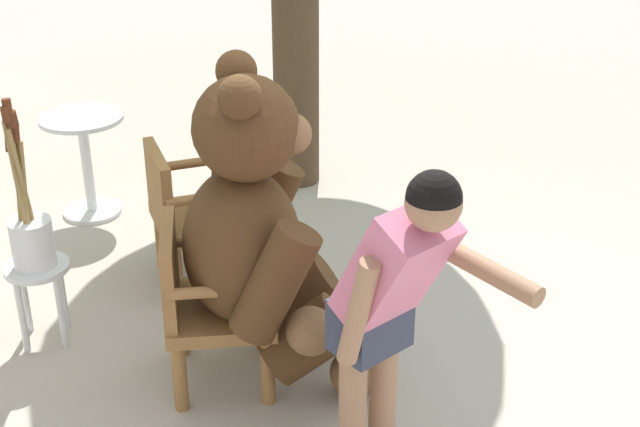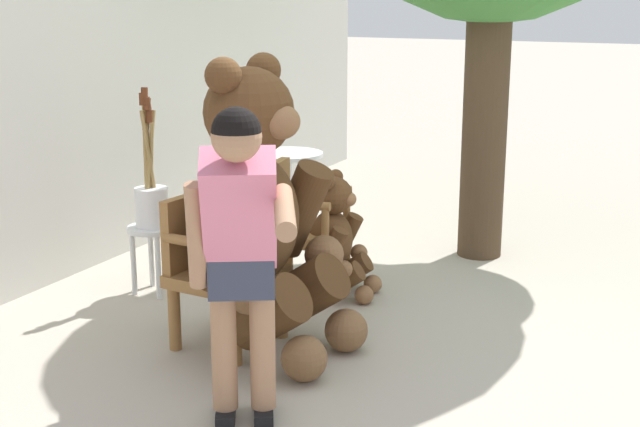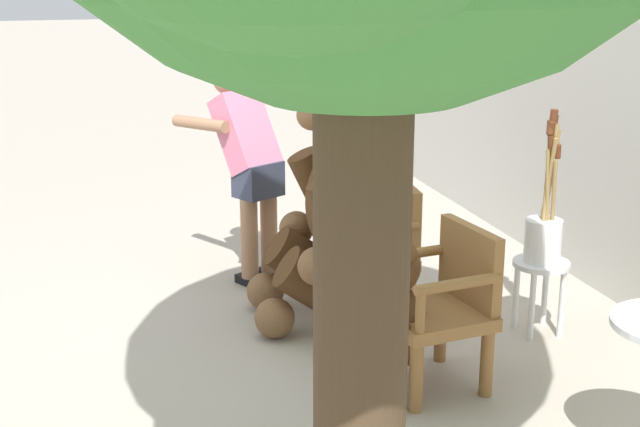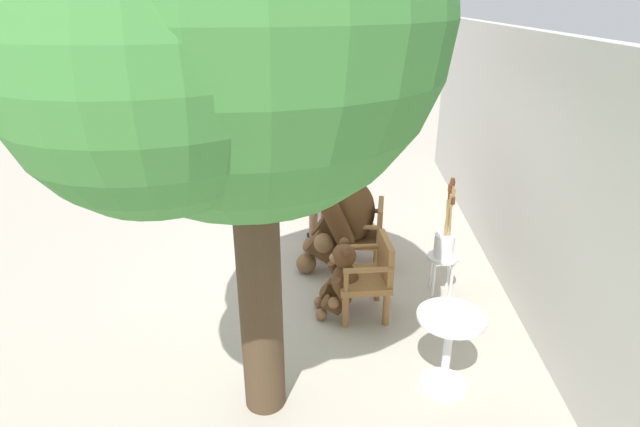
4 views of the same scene
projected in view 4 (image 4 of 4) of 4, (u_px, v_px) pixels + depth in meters
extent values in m
plane|color=#B2A899|center=(303.00, 286.00, 5.83)|extent=(60.00, 60.00, 0.00)
cube|color=beige|center=(532.00, 176.00, 5.17)|extent=(10.00, 0.16, 2.80)
cube|color=olive|center=(360.00, 237.00, 6.10)|extent=(0.61, 0.57, 0.07)
cylinder|color=olive|center=(345.00, 244.00, 6.43)|extent=(0.07, 0.07, 0.37)
cylinder|color=olive|center=(341.00, 261.00, 6.01)|extent=(0.07, 0.07, 0.37)
cylinder|color=olive|center=(377.00, 246.00, 6.37)|extent=(0.07, 0.07, 0.37)
cylinder|color=olive|center=(376.00, 263.00, 5.96)|extent=(0.07, 0.07, 0.37)
cube|color=olive|center=(380.00, 220.00, 5.98)|extent=(0.52, 0.11, 0.42)
cylinder|color=olive|center=(362.00, 210.00, 6.23)|extent=(0.10, 0.48, 0.06)
cylinder|color=olive|center=(345.00, 217.00, 6.30)|extent=(0.05, 0.05, 0.22)
cylinder|color=olive|center=(360.00, 227.00, 5.78)|extent=(0.10, 0.48, 0.06)
cylinder|color=olive|center=(341.00, 234.00, 5.85)|extent=(0.05, 0.05, 0.22)
cube|color=olive|center=(363.00, 280.00, 5.18)|extent=(0.63, 0.59, 0.07)
cylinder|color=olive|center=(340.00, 287.00, 5.46)|extent=(0.07, 0.07, 0.37)
cylinder|color=olive|center=(345.00, 311.00, 5.04)|extent=(0.07, 0.07, 0.37)
cylinder|color=olive|center=(377.00, 285.00, 5.49)|extent=(0.07, 0.07, 0.37)
cylinder|color=olive|center=(386.00, 309.00, 5.07)|extent=(0.07, 0.07, 0.37)
cube|color=olive|center=(386.00, 258.00, 5.10)|extent=(0.52, 0.13, 0.42)
cylinder|color=olive|center=(360.00, 247.00, 5.31)|extent=(0.12, 0.48, 0.06)
cylinder|color=olive|center=(340.00, 257.00, 5.33)|extent=(0.05, 0.05, 0.22)
cylinder|color=olive|center=(368.00, 270.00, 4.85)|extent=(0.12, 0.48, 0.06)
cylinder|color=olive|center=(346.00, 281.00, 4.88)|extent=(0.05, 0.05, 0.22)
ellipsoid|color=#4C3019|center=(351.00, 211.00, 5.97)|extent=(0.72, 0.63, 0.77)
sphere|color=#4C3019|center=(349.00, 163.00, 5.74)|extent=(0.49, 0.49, 0.49)
ellipsoid|color=brown|center=(331.00, 166.00, 5.79)|extent=(0.25, 0.20, 0.18)
sphere|color=black|center=(331.00, 165.00, 5.78)|extent=(0.07, 0.07, 0.07)
sphere|color=#4C3019|center=(353.00, 142.00, 5.83)|extent=(0.19, 0.19, 0.19)
sphere|color=#4C3019|center=(350.00, 150.00, 5.49)|extent=(0.19, 0.19, 0.19)
cylinder|color=#4C3019|center=(343.00, 200.00, 6.32)|extent=(0.26, 0.45, 0.58)
sphere|color=brown|center=(331.00, 217.00, 6.46)|extent=(0.23, 0.23, 0.23)
cylinder|color=#4C3019|center=(337.00, 223.00, 5.66)|extent=(0.26, 0.45, 0.58)
sphere|color=brown|center=(323.00, 243.00, 5.77)|extent=(0.23, 0.23, 0.23)
cylinder|color=#4C3019|center=(330.00, 234.00, 6.36)|extent=(0.33, 0.50, 0.45)
sphere|color=brown|center=(312.00, 246.00, 6.50)|extent=(0.25, 0.25, 0.25)
cylinder|color=#4C3019|center=(325.00, 249.00, 5.99)|extent=(0.33, 0.50, 0.45)
sphere|color=brown|center=(306.00, 263.00, 6.08)|extent=(0.25, 0.25, 0.25)
ellipsoid|color=brown|center=(345.00, 281.00, 5.20)|extent=(0.38, 0.33, 0.39)
sphere|color=brown|center=(344.00, 256.00, 5.08)|extent=(0.25, 0.25, 0.25)
ellipsoid|color=#8C603D|center=(334.00, 258.00, 5.08)|extent=(0.13, 0.11, 0.09)
sphere|color=black|center=(334.00, 257.00, 5.07)|extent=(0.04, 0.04, 0.04)
sphere|color=brown|center=(344.00, 242.00, 5.12)|extent=(0.10, 0.10, 0.10)
sphere|color=brown|center=(347.00, 251.00, 4.95)|extent=(0.10, 0.10, 0.10)
cylinder|color=brown|center=(337.00, 273.00, 5.36)|extent=(0.14, 0.23, 0.30)
sphere|color=#8C603D|center=(330.00, 283.00, 5.41)|extent=(0.12, 0.12, 0.12)
cylinder|color=brown|center=(341.00, 291.00, 5.03)|extent=(0.14, 0.23, 0.30)
sphere|color=#8C603D|center=(334.00, 303.00, 5.06)|extent=(0.12, 0.12, 0.12)
cylinder|color=brown|center=(330.00, 294.00, 5.37)|extent=(0.18, 0.26, 0.23)
sphere|color=#8C603D|center=(319.00, 302.00, 5.41)|extent=(0.12, 0.12, 0.12)
cylinder|color=brown|center=(333.00, 305.00, 5.18)|extent=(0.18, 0.26, 0.23)
sphere|color=#8C603D|center=(321.00, 314.00, 5.20)|extent=(0.12, 0.12, 0.12)
cube|color=black|center=(325.00, 235.00, 7.02)|extent=(0.25, 0.19, 0.06)
cylinder|color=#A37556|center=(325.00, 206.00, 6.85)|extent=(0.12, 0.12, 0.82)
cube|color=black|center=(314.00, 238.00, 6.95)|extent=(0.25, 0.19, 0.06)
cylinder|color=#A37556|center=(313.00, 208.00, 6.78)|extent=(0.12, 0.12, 0.82)
cube|color=#33384C|center=(319.00, 188.00, 6.70)|extent=(0.34, 0.37, 0.24)
cube|color=pink|center=(315.00, 164.00, 6.68)|extent=(0.53, 0.49, 0.57)
sphere|color=#A37556|center=(310.00, 136.00, 6.69)|extent=(0.21, 0.21, 0.21)
sphere|color=black|center=(310.00, 134.00, 6.68)|extent=(0.21, 0.21, 0.21)
cylinder|color=#A37556|center=(295.00, 157.00, 6.79)|extent=(0.53, 0.34, 0.11)
cylinder|color=#A37556|center=(328.00, 170.00, 6.81)|extent=(0.22, 0.17, 0.51)
cylinder|color=silver|center=(443.00, 257.00, 5.54)|extent=(0.34, 0.34, 0.03)
cylinder|color=silver|center=(451.00, 280.00, 5.54)|extent=(0.04, 0.04, 0.43)
cylinder|color=silver|center=(448.00, 271.00, 5.72)|extent=(0.04, 0.04, 0.43)
cylinder|color=silver|center=(433.00, 280.00, 5.55)|extent=(0.04, 0.04, 0.43)
cylinder|color=silver|center=(431.00, 271.00, 5.73)|extent=(0.04, 0.04, 0.43)
cylinder|color=white|center=(444.00, 246.00, 5.49)|extent=(0.22, 0.22, 0.26)
cylinder|color=#997A47|center=(447.00, 221.00, 5.37)|extent=(0.09, 0.07, 0.69)
cylinder|color=#592D19|center=(450.00, 187.00, 5.22)|extent=(0.05, 0.05, 0.09)
cylinder|color=#997A47|center=(449.00, 220.00, 5.38)|extent=(0.09, 0.06, 0.72)
cylinder|color=#592D19|center=(453.00, 185.00, 5.22)|extent=(0.05, 0.05, 0.09)
cylinder|color=#997A47|center=(450.00, 228.00, 5.37)|extent=(0.08, 0.06, 0.56)
cylinder|color=#592D19|center=(453.00, 201.00, 5.25)|extent=(0.05, 0.05, 0.09)
cylinder|color=#997A47|center=(448.00, 218.00, 5.36)|extent=(0.09, 0.04, 0.76)
cylinder|color=#592D19|center=(452.00, 182.00, 5.20)|extent=(0.05, 0.05, 0.08)
cylinder|color=#997A47|center=(447.00, 221.00, 5.37)|extent=(0.15, 0.03, 0.68)
cylinder|color=#592D19|center=(451.00, 188.00, 5.22)|extent=(0.06, 0.04, 0.09)
cylinder|color=#997A47|center=(447.00, 225.00, 5.37)|extent=(0.03, 0.06, 0.61)
cylinder|color=#592D19|center=(450.00, 196.00, 5.24)|extent=(0.04, 0.05, 0.08)
cylinder|color=silver|center=(451.00, 317.00, 4.05)|extent=(0.56, 0.56, 0.03)
cylinder|color=silver|center=(447.00, 353.00, 4.19)|extent=(0.07, 0.07, 0.69)
cylinder|color=silver|center=(443.00, 384.00, 4.32)|extent=(0.40, 0.40, 0.03)
cylinder|color=#473523|center=(259.00, 282.00, 3.71)|extent=(0.33, 0.33, 2.30)
sphere|color=#3D7F38|center=(245.00, 17.00, 2.99)|extent=(2.51, 2.51, 2.51)
sphere|color=#3D7F38|center=(151.00, 74.00, 2.53)|extent=(1.51, 1.51, 1.51)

